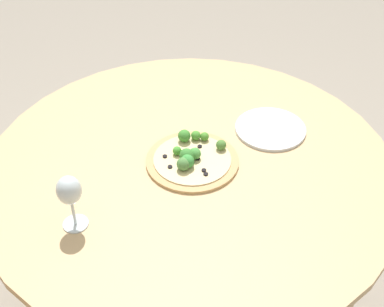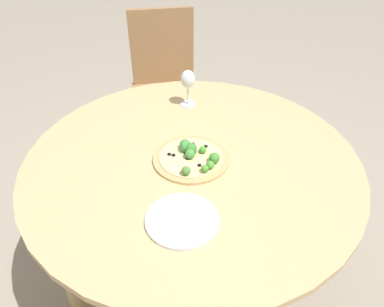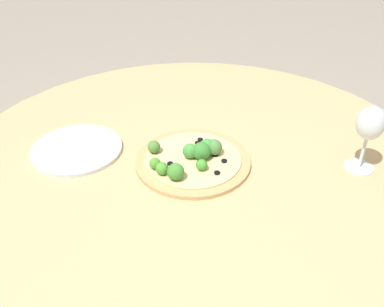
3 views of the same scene
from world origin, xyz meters
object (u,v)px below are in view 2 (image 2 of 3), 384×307
at_px(chair, 165,85).
at_px(pizza, 193,157).
at_px(plate_near, 182,220).
at_px(wine_glass, 188,81).

xyz_separation_m(chair, pizza, (-0.58, 0.81, 0.22)).
xyz_separation_m(pizza, plate_near, (-0.10, 0.28, -0.01)).
height_order(chair, plate_near, chair).
bearing_deg(wine_glass, plate_near, 115.10).
relative_size(wine_glass, plate_near, 0.72).
bearing_deg(chair, wine_glass, -85.62).
bearing_deg(plate_near, pizza, -70.13).
height_order(chair, wine_glass, chair).
relative_size(chair, pizza, 3.32).
xyz_separation_m(chair, plate_near, (-0.68, 1.09, 0.21)).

